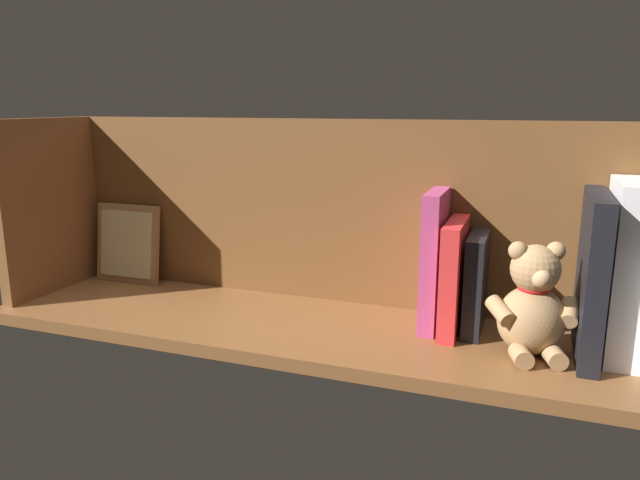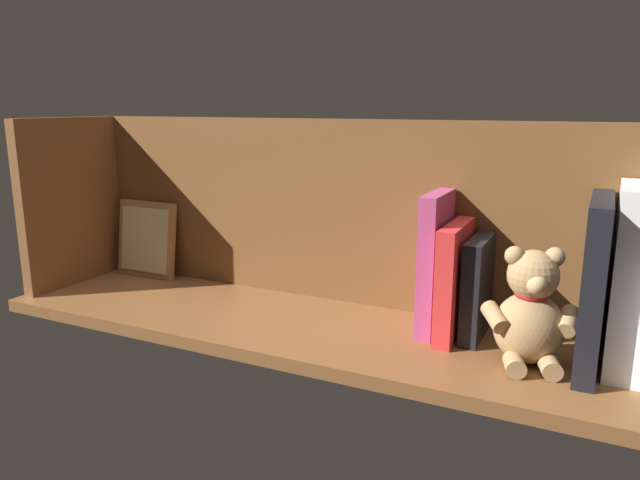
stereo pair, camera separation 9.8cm
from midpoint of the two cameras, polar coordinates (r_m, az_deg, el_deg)
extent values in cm
cube|color=brown|center=(102.74, 2.76, -8.59)|extent=(117.85, 30.39, 2.20)
cube|color=brown|center=(109.37, 5.54, 2.56)|extent=(117.85, 1.50, 33.94)
cube|color=brown|center=(130.40, -20.84, 3.46)|extent=(2.40, 24.39, 33.94)
cube|color=white|center=(95.17, 30.37, -3.24)|extent=(4.87, 15.80, 25.98)
cube|color=black|center=(93.49, 27.61, -3.77)|extent=(2.91, 19.31, 24.19)
ellipsoid|color=tan|center=(92.62, 22.34, -7.88)|extent=(12.04, 11.34, 10.44)
sphere|color=tan|center=(90.24, 22.77, -3.17)|extent=(7.18, 7.18, 7.18)
sphere|color=tan|center=(90.26, 24.58, -1.56)|extent=(2.77, 2.77, 2.77)
sphere|color=tan|center=(88.96, 21.24, -1.46)|extent=(2.77, 2.77, 2.77)
sphere|color=tan|center=(87.54, 23.19, -4.05)|extent=(2.77, 2.77, 2.77)
cylinder|color=tan|center=(92.12, 25.64, -7.10)|extent=(2.74, 5.26, 3.86)
cylinder|color=tan|center=(89.77, 19.52, -7.05)|extent=(5.02, 5.57, 3.86)
cylinder|color=tan|center=(90.62, 24.22, -11.13)|extent=(3.78, 4.55, 2.77)
cylinder|color=tan|center=(89.49, 21.27, -11.16)|extent=(3.78, 4.55, 2.77)
torus|color=red|center=(91.02, 22.62, -4.89)|extent=(5.93, 5.93, 0.82)
cube|color=black|center=(98.68, 17.66, -4.46)|extent=(2.84, 12.22, 16.21)
cube|color=red|center=(97.83, 15.59, -3.81)|extent=(2.82, 14.42, 18.37)
cube|color=#B23F72|center=(98.75, 13.82, -2.18)|extent=(2.74, 12.47, 22.93)
cube|color=#A87A4C|center=(131.89, -14.29, 0.06)|extent=(14.67, 3.49, 16.29)
cube|color=beige|center=(131.35, -14.49, 0.00)|extent=(12.32, 2.29, 13.60)
camera|label=1|loc=(0.05, -87.14, 0.66)|focal=33.32mm
camera|label=2|loc=(0.05, 92.86, -0.66)|focal=33.32mm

